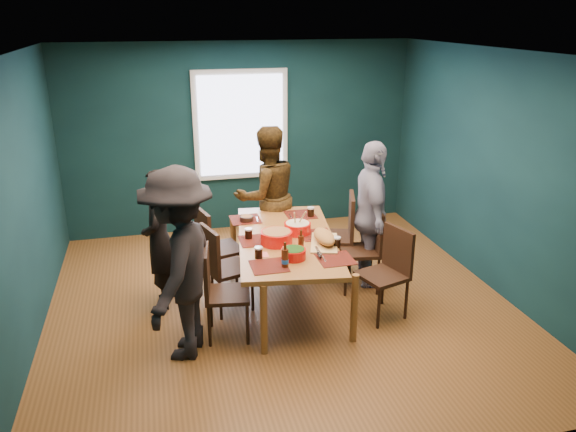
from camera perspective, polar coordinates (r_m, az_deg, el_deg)
name	(u,v)px	position (r m, az deg, el deg)	size (l,w,h in m)	color
room	(275,179)	(6.04, -1.35, 3.75)	(5.01, 5.01, 2.71)	brown
dining_table	(287,244)	(6.08, -0.15, -2.86)	(1.30, 2.16, 0.77)	olive
chair_left_far	(213,243)	(6.48, -7.66, -2.73)	(0.55, 0.55, 0.99)	black
chair_left_mid	(220,262)	(6.01, -6.92, -4.71)	(0.55, 0.55, 0.97)	black
chair_left_near	(218,286)	(5.54, -7.11, -7.10)	(0.49, 0.49, 0.95)	black
chair_right_far	(342,229)	(6.76, 5.46, -1.37)	(0.59, 0.59, 1.04)	black
chair_right_mid	(368,243)	(6.52, 8.11, -2.75)	(0.50, 0.50, 0.97)	black
chair_right_near	(389,266)	(5.99, 10.27, -4.99)	(0.55, 0.55, 0.97)	black
person_far_left	(160,240)	(6.16, -12.91, -2.36)	(0.56, 0.37, 1.55)	black
person_back	(267,196)	(7.05, -2.16, 2.03)	(0.86, 0.67, 1.78)	black
person_right	(371,215)	(6.52, 8.44, 0.10)	(1.01, 0.42, 1.73)	white
person_near_left	(179,265)	(5.19, -10.98, -4.89)	(1.18, 0.68, 1.82)	black
bowl_salad	(276,237)	(5.88, -1.18, -2.15)	(0.34, 0.34, 0.14)	red
bowl_dumpling	(297,228)	(6.15, 0.97, -1.18)	(0.29, 0.29, 0.27)	red
bowl_herbs	(294,253)	(5.53, 0.57, -3.81)	(0.24, 0.24, 0.11)	red
cutting_board	(324,238)	(5.87, 3.70, -2.26)	(0.42, 0.69, 0.15)	#DEB977
small_bowl	(247,218)	(6.53, -4.24, -0.24)	(0.16, 0.16, 0.07)	black
beer_bottle_a	(285,258)	(5.34, -0.30, -4.31)	(0.07, 0.07, 0.26)	#411B0B
beer_bottle_b	(301,243)	(5.69, 1.33, -2.74)	(0.06, 0.06, 0.23)	#411B0B
cola_glass_a	(259,252)	(5.55, -3.00, -3.67)	(0.08, 0.08, 0.12)	black
cola_glass_b	(337,242)	(5.81, 4.99, -2.61)	(0.08, 0.08, 0.11)	black
cola_glass_c	(311,211)	(6.66, 2.33, 0.47)	(0.08, 0.08, 0.12)	black
cola_glass_d	(249,233)	(6.02, -4.03, -1.74)	(0.08, 0.08, 0.12)	black
napkin_a	(320,233)	(6.19, 3.30, -1.72)	(0.15, 0.15, 0.00)	#FF6C6B
napkin_b	(262,255)	(5.63, -2.69, -3.97)	(0.13, 0.13, 0.00)	#FF6C6B
napkin_c	(341,261)	(5.53, 5.41, -4.53)	(0.12, 0.12, 0.00)	#FF6C6B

